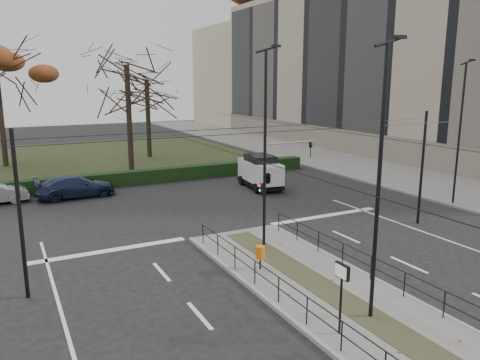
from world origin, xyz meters
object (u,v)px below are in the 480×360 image
(streetlamp_median_near, at_px, (379,182))
(bare_tree_center, at_px, (147,86))
(bare_tree_near, at_px, (127,73))
(info_panel, at_px, (342,279))
(streetlamp_sidewalk, at_px, (460,132))
(traffic_light, at_px, (269,176))
(litter_bin, at_px, (260,253))
(streetlamp_median_far, at_px, (265,149))
(parked_car_third, at_px, (76,186))
(white_van, at_px, (260,171))

(streetlamp_median_near, height_order, bare_tree_center, bare_tree_center)
(streetlamp_median_near, distance_m, bare_tree_near, 28.44)
(info_panel, distance_m, streetlamp_sidewalk, 18.51)
(bare_tree_center, bearing_deg, streetlamp_median_near, -94.99)
(traffic_light, distance_m, info_panel, 10.24)
(traffic_light, height_order, bare_tree_center, bare_tree_center)
(bare_tree_center, bearing_deg, streetlamp_sidewalk, -66.43)
(streetlamp_median_near, bearing_deg, traffic_light, 79.59)
(litter_bin, distance_m, streetlamp_median_near, 6.32)
(litter_bin, relative_size, info_panel, 0.44)
(streetlamp_median_far, distance_m, bare_tree_center, 28.04)
(traffic_light, height_order, streetlamp_sidewalk, streetlamp_sidewalk)
(info_panel, xyz_separation_m, streetlamp_median_far, (1.65, 7.28, 2.77))
(info_panel, xyz_separation_m, parked_car_third, (-4.36, 21.56, -1.14))
(traffic_light, distance_m, parked_car_third, 14.31)
(info_panel, relative_size, streetlamp_median_near, 0.25)
(streetlamp_median_far, bearing_deg, info_panel, -102.74)
(streetlamp_median_far, distance_m, white_van, 13.19)
(litter_bin, xyz_separation_m, white_van, (7.46, 13.13, 0.41))
(litter_bin, bearing_deg, parked_car_third, 106.08)
(streetlamp_sidewalk, relative_size, bare_tree_center, 0.88)
(streetlamp_median_near, height_order, parked_car_third, streetlamp_median_near)
(streetlamp_sidewalk, distance_m, parked_car_third, 24.31)
(info_panel, distance_m, white_van, 20.03)
(traffic_light, xyz_separation_m, bare_tree_near, (-2.16, 18.93, 5.27))
(info_panel, bearing_deg, parked_car_third, 101.43)
(streetlamp_median_far, distance_m, parked_car_third, 15.98)
(bare_tree_center, relative_size, bare_tree_near, 0.85)
(traffic_light, distance_m, bare_tree_center, 25.78)
(litter_bin, relative_size, streetlamp_median_far, 0.11)
(traffic_light, bearing_deg, info_panel, -108.78)
(parked_car_third, height_order, bare_tree_center, bare_tree_center)
(streetlamp_median_near, bearing_deg, bare_tree_center, 85.01)
(info_panel, height_order, streetlamp_sidewalk, streetlamp_sidewalk)
(litter_bin, distance_m, white_van, 15.11)
(white_van, relative_size, bare_tree_center, 0.46)
(bare_tree_center, height_order, bare_tree_near, bare_tree_near)
(streetlamp_sidewalk, bearing_deg, bare_tree_near, 127.11)
(streetlamp_median_far, bearing_deg, streetlamp_sidewalk, 6.32)
(traffic_light, relative_size, litter_bin, 4.89)
(litter_bin, height_order, parked_car_third, parked_car_third)
(streetlamp_median_far, height_order, parked_car_third, streetlamp_median_far)
(bare_tree_near, bearing_deg, bare_tree_center, 61.81)
(streetlamp_median_far, bearing_deg, bare_tree_center, 83.93)
(traffic_light, bearing_deg, streetlamp_median_near, -100.41)
(parked_car_third, height_order, white_van, white_van)
(litter_bin, xyz_separation_m, streetlamp_median_far, (1.33, 1.96, 3.81))
(traffic_light, xyz_separation_m, info_panel, (-3.28, -9.65, -1.00))
(traffic_light, height_order, litter_bin, traffic_light)
(streetlamp_sidewalk, xyz_separation_m, bare_tree_near, (-14.90, 19.70, 3.63))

